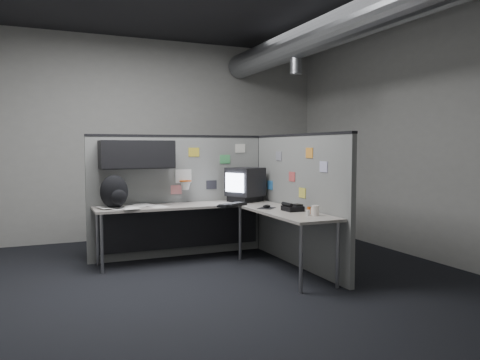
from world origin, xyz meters
name	(u,v)px	position (x,y,z in m)	size (l,w,h in m)	color
room	(266,91)	(0.56, 0.00, 2.10)	(5.62, 5.62, 3.22)	black
partition_back	(169,183)	(-0.25, 1.23, 1.00)	(2.44, 0.42, 1.63)	slate
partition_right	(298,200)	(1.10, 0.22, 0.82)	(0.07, 2.23, 1.63)	slate
desk	(212,215)	(0.15, 0.70, 0.61)	(2.31, 2.11, 0.73)	#9D968E
monitor	(245,184)	(0.74, 1.00, 0.97)	(0.53, 0.53, 0.46)	black
keyboard	(232,205)	(0.38, 0.60, 0.75)	(0.44, 0.33, 0.04)	black
mouse	(267,207)	(0.69, 0.24, 0.75)	(0.27, 0.26, 0.05)	black
phone	(292,208)	(0.85, -0.09, 0.77)	(0.20, 0.22, 0.10)	black
bottles	(311,212)	(0.88, -0.45, 0.76)	(0.13, 0.18, 0.08)	silver
cup	(315,211)	(0.89, -0.51, 0.78)	(0.08, 0.08, 0.11)	white
papers	(132,207)	(-0.79, 0.95, 0.74)	(0.85, 0.60, 0.02)	white
backpack	(115,192)	(-1.00, 0.94, 0.93)	(0.35, 0.32, 0.41)	black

